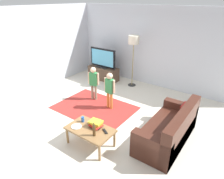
# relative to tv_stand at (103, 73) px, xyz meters

# --- Properties ---
(ground) EXTENTS (7.80, 7.80, 0.00)m
(ground) POSITION_rel_tv_stand_xyz_m (1.64, -2.30, -0.24)
(ground) COLOR beige
(wall_back) EXTENTS (6.00, 0.12, 2.70)m
(wall_back) POSITION_rel_tv_stand_xyz_m (1.64, 0.70, 1.11)
(wall_back) COLOR silver
(wall_back) RESTS_ON ground
(wall_left) EXTENTS (0.12, 6.00, 2.70)m
(wall_left) POSITION_rel_tv_stand_xyz_m (-1.36, -2.30, 1.11)
(wall_left) COLOR silver
(wall_left) RESTS_ON ground
(area_rug) EXTENTS (2.20, 1.60, 0.01)m
(area_rug) POSITION_rel_tv_stand_xyz_m (1.15, -1.89, -0.24)
(area_rug) COLOR #9E2D28
(area_rug) RESTS_ON ground
(tv_stand) EXTENTS (1.20, 0.44, 0.50)m
(tv_stand) POSITION_rel_tv_stand_xyz_m (0.00, 0.00, 0.00)
(tv_stand) COLOR #4C3828
(tv_stand) RESTS_ON ground
(tv) EXTENTS (1.10, 0.28, 0.71)m
(tv) POSITION_rel_tv_stand_xyz_m (0.00, -0.02, 0.60)
(tv) COLOR black
(tv) RESTS_ON tv_stand
(couch) EXTENTS (0.80, 1.80, 0.86)m
(couch) POSITION_rel_tv_stand_xyz_m (3.47, -2.04, 0.05)
(couch) COLOR #472319
(couch) RESTS_ON ground
(floor_lamp) EXTENTS (0.36, 0.36, 1.78)m
(floor_lamp) POSITION_rel_tv_stand_xyz_m (1.19, 0.15, 1.30)
(floor_lamp) COLOR #262626
(floor_lamp) RESTS_ON ground
(child_near_tv) EXTENTS (0.34, 0.19, 1.05)m
(child_near_tv) POSITION_rel_tv_stand_xyz_m (0.79, -1.47, 0.39)
(child_near_tv) COLOR gray
(child_near_tv) RESTS_ON ground
(child_center) EXTENTS (0.36, 0.17, 1.07)m
(child_center) POSITION_rel_tv_stand_xyz_m (1.51, -1.62, 0.40)
(child_center) COLOR orange
(child_center) RESTS_ON ground
(coffee_table) EXTENTS (1.00, 0.60, 0.42)m
(coffee_table) POSITION_rel_tv_stand_xyz_m (2.12, -3.14, 0.13)
(coffee_table) COLOR olive
(coffee_table) RESTS_ON ground
(book_stack) EXTENTS (0.30, 0.25, 0.14)m
(book_stack) POSITION_rel_tv_stand_xyz_m (2.17, -3.01, 0.25)
(book_stack) COLOR black
(book_stack) RESTS_ON coffee_table
(bottle) EXTENTS (0.06, 0.06, 0.30)m
(bottle) POSITION_rel_tv_stand_xyz_m (2.34, -3.26, 0.30)
(bottle) COLOR #4C3319
(bottle) RESTS_ON coffee_table
(tv_remote) EXTENTS (0.17, 0.12, 0.02)m
(tv_remote) POSITION_rel_tv_stand_xyz_m (2.44, -3.04, 0.19)
(tv_remote) COLOR black
(tv_remote) RESTS_ON coffee_table
(soda_can) EXTENTS (0.07, 0.07, 0.12)m
(soda_can) POSITION_rel_tv_stand_xyz_m (1.82, -3.04, 0.24)
(soda_can) COLOR #2659B2
(soda_can) RESTS_ON coffee_table
(plate) EXTENTS (0.22, 0.22, 0.02)m
(plate) POSITION_rel_tv_stand_xyz_m (1.84, -3.26, 0.18)
(plate) COLOR white
(plate) RESTS_ON coffee_table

